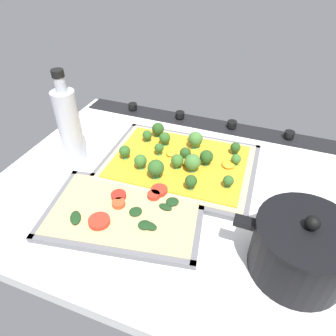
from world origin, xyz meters
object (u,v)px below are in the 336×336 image
object	(u,v)px
broccoli_pizza	(179,160)
cooking_pot	(301,249)
baking_tray_back	(125,214)
oil_bottle	(69,125)
baking_tray_front	(179,165)
veggie_pizza_back	(125,211)

from	to	relation	value
broccoli_pizza	cooking_pot	world-z (taller)	cooking_pot
broccoli_pizza	baking_tray_back	distance (cm)	20.71
oil_bottle	baking_tray_front	bearing A→B (deg)	-167.54
cooking_pot	oil_bottle	world-z (taller)	oil_bottle
broccoli_pizza	oil_bottle	distance (cm)	28.54
broccoli_pizza	baking_tray_back	size ratio (longest dim) A/B	1.02
veggie_pizza_back	cooking_pot	distance (cm)	34.39
baking_tray_back	veggie_pizza_back	size ratio (longest dim) A/B	1.08
baking_tray_front	veggie_pizza_back	bearing A→B (deg)	75.41
veggie_pizza_back	cooking_pot	size ratio (longest dim) A/B	1.40
veggie_pizza_back	oil_bottle	bearing A→B (deg)	-32.64
veggie_pizza_back	cooking_pot	xyz separation A→B (cm)	(-34.10, 0.98, 4.35)
veggie_pizza_back	oil_bottle	size ratio (longest dim) A/B	1.40
broccoli_pizza	oil_bottle	size ratio (longest dim) A/B	1.54
baking_tray_front	broccoli_pizza	world-z (taller)	broccoli_pizza
baking_tray_back	veggie_pizza_back	distance (cm)	0.73
baking_tray_front	veggie_pizza_back	world-z (taller)	veggie_pizza_back
baking_tray_front	oil_bottle	xyz separation A→B (cm)	(26.75, 5.91, 9.63)
broccoli_pizza	oil_bottle	world-z (taller)	oil_bottle
baking_tray_back	cooking_pot	size ratio (longest dim) A/B	1.52
cooking_pot	oil_bottle	size ratio (longest dim) A/B	1.00
baking_tray_front	broccoli_pizza	xyz separation A→B (cm)	(-0.01, -0.05, 1.69)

